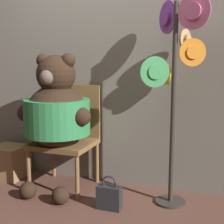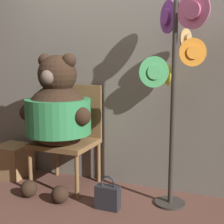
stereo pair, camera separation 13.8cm
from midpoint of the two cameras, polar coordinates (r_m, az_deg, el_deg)
name	(u,v)px [view 1 (the left image)]	position (r m, az deg, el deg)	size (l,w,h in m)	color
ground_plane	(85,207)	(2.96, -6.34, -16.89)	(14.00, 14.00, 0.00)	brown
wall_back	(112,64)	(3.31, -1.28, 8.69)	(8.00, 0.10, 2.54)	slate
chair	(68,133)	(3.32, -9.22, -3.75)	(0.59, 0.55, 1.05)	brown
teddy_bear	(57,113)	(3.13, -11.34, -0.10)	(0.78, 0.70, 1.38)	black
hat_display_rack	(175,75)	(2.80, 10.00, 6.76)	(0.55, 0.44, 1.85)	#332D28
handbag_on_ground	(109,197)	(2.86, -1.96, -15.23)	(0.22, 0.10, 0.31)	#232328
wooden_crate	(9,162)	(3.78, -19.32, -8.58)	(0.36, 0.36, 0.36)	#937047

